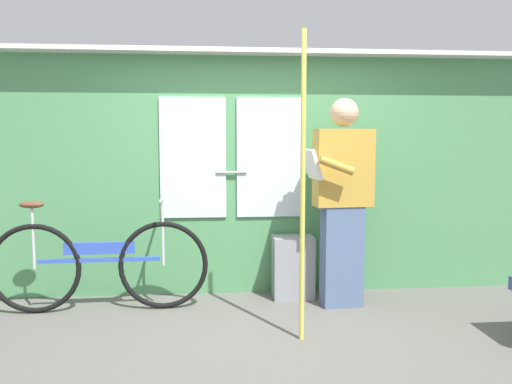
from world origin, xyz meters
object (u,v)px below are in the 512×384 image
at_px(passenger_reading_newspaper, 342,198).
at_px(trash_bin_by_wall, 293,267).
at_px(handrail_pole, 303,189).
at_px(bicycle_near_door, 99,264).

relative_size(passenger_reading_newspaper, trash_bin_by_wall, 3.17).
height_order(trash_bin_by_wall, handrail_pole, handrail_pole).
bearing_deg(bicycle_near_door, trash_bin_by_wall, 6.31).
distance_m(bicycle_near_door, passenger_reading_newspaper, 2.14).
distance_m(trash_bin_by_wall, handrail_pole, 1.29).
height_order(passenger_reading_newspaper, handrail_pole, handrail_pole).
xyz_separation_m(bicycle_near_door, handrail_pole, (1.59, -0.77, 0.70)).
bearing_deg(bicycle_near_door, handrail_pole, -27.24).
bearing_deg(trash_bin_by_wall, passenger_reading_newspaper, -35.45).
relative_size(bicycle_near_door, passenger_reading_newspaper, 1.01).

